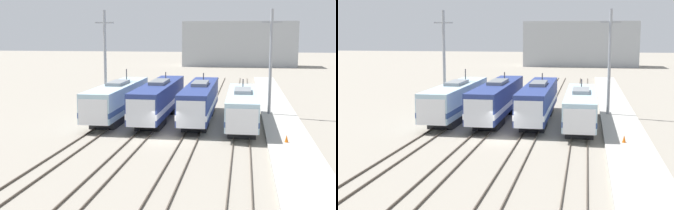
{
  "view_description": "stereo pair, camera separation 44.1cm",
  "coord_description": "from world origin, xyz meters",
  "views": [
    {
      "loc": [
        6.99,
        -40.45,
        9.55
      ],
      "look_at": [
        -0.31,
        4.38,
        2.56
      ],
      "focal_mm": 50.0,
      "sensor_mm": 36.0,
      "label": 1
    },
    {
      "loc": [
        7.43,
        -40.38,
        9.55
      ],
      "look_at": [
        -0.31,
        4.38,
        2.56
      ],
      "focal_mm": 50.0,
      "sensor_mm": 36.0,
      "label": 2
    }
  ],
  "objects": [
    {
      "name": "ground_plane",
      "position": [
        0.0,
        0.0,
        0.0
      ],
      "size": [
        400.0,
        400.0,
        0.0
      ],
      "primitive_type": "plane",
      "color": "gray"
    },
    {
      "name": "locomotive_far_right",
      "position": [
        6.92,
        7.09,
        2.03
      ],
      "size": [
        3.05,
        16.56,
        4.58
      ],
      "color": "#232326",
      "rests_on": "ground_plane"
    },
    {
      "name": "rail_pair_far_left",
      "position": [
        -6.92,
        0.0,
        0.07
      ],
      "size": [
        1.51,
        120.0,
        0.15
      ],
      "color": "#4C4238",
      "rests_on": "ground_plane"
    },
    {
      "name": "platform",
      "position": [
        11.1,
        0.0,
        0.17
      ],
      "size": [
        4.0,
        120.0,
        0.34
      ],
      "color": "#A8A59E",
      "rests_on": "ground_plane"
    },
    {
      "name": "locomotive_far_left",
      "position": [
        -6.92,
        9.61,
        2.17
      ],
      "size": [
        3.14,
        18.02,
        5.31
      ],
      "color": "#232326",
      "rests_on": "ground_plane"
    },
    {
      "name": "rail_pair_far_right",
      "position": [
        6.92,
        0.0,
        0.07
      ],
      "size": [
        1.51,
        120.0,
        0.15
      ],
      "color": "#4C4238",
      "rests_on": "ground_plane"
    },
    {
      "name": "rail_pair_center_left",
      "position": [
        -2.31,
        0.0,
        0.07
      ],
      "size": [
        1.51,
        120.0,
        0.15
      ],
      "color": "#4C4238",
      "rests_on": "ground_plane"
    },
    {
      "name": "depot_building",
      "position": [
        5.49,
        98.25,
        6.44
      ],
      "size": [
        32.3,
        11.09,
        12.89
      ],
      "color": "#9EA3A8",
      "rests_on": "ground_plane"
    },
    {
      "name": "catenary_tower_right",
      "position": [
        9.96,
        13.88,
        6.31
      ],
      "size": [
        2.29,
        0.34,
        12.25
      ],
      "color": "gray",
      "rests_on": "ground_plane"
    },
    {
      "name": "locomotive_center_right",
      "position": [
        2.31,
        9.77,
        2.21
      ],
      "size": [
        2.94,
        18.44,
        4.92
      ],
      "color": "black",
      "rests_on": "ground_plane"
    },
    {
      "name": "catenary_tower_left",
      "position": [
        -9.52,
        13.88,
        6.31
      ],
      "size": [
        2.29,
        0.34,
        12.25
      ],
      "color": "gray",
      "rests_on": "ground_plane"
    },
    {
      "name": "traffic_cone",
      "position": [
        10.72,
        -0.42,
        0.66
      ],
      "size": [
        0.33,
        0.33,
        0.64
      ],
      "color": "orange",
      "rests_on": "platform"
    },
    {
      "name": "rail_pair_center_right",
      "position": [
        2.31,
        0.0,
        0.07
      ],
      "size": [
        1.51,
        120.0,
        0.15
      ],
      "color": "#4C4238",
      "rests_on": "ground_plane"
    },
    {
      "name": "locomotive_center_left",
      "position": [
        -2.31,
        10.06,
        2.23
      ],
      "size": [
        3.02,
        19.57,
        4.92
      ],
      "color": "black",
      "rests_on": "ground_plane"
    }
  ]
}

